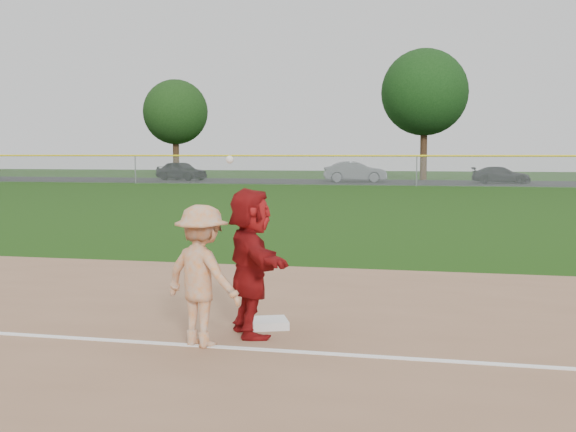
% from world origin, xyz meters
% --- Properties ---
extents(ground, '(160.00, 160.00, 0.00)m').
position_xyz_m(ground, '(0.00, 0.00, 0.00)').
color(ground, '#183C0B').
rests_on(ground, ground).
extents(foul_line, '(60.00, 0.10, 0.01)m').
position_xyz_m(foul_line, '(0.00, -0.80, 0.03)').
color(foul_line, white).
rests_on(foul_line, infield_dirt).
extents(parking_asphalt, '(120.00, 10.00, 0.01)m').
position_xyz_m(parking_asphalt, '(0.00, 46.00, 0.01)').
color(parking_asphalt, black).
rests_on(parking_asphalt, ground).
extents(first_base, '(0.58, 0.58, 0.10)m').
position_xyz_m(first_base, '(0.05, 0.23, 0.07)').
color(first_base, white).
rests_on(first_base, infield_dirt).
extents(base_runner, '(1.23, 1.68, 1.75)m').
position_xyz_m(base_runner, '(-0.08, -0.18, 0.90)').
color(base_runner, maroon).
rests_on(base_runner, infield_dirt).
extents(car_left, '(4.79, 3.36, 1.51)m').
position_xyz_m(car_left, '(-18.91, 46.29, 0.77)').
color(car_left, black).
rests_on(car_left, parking_asphalt).
extents(car_mid, '(4.94, 2.62, 1.55)m').
position_xyz_m(car_mid, '(-4.84, 45.75, 0.78)').
color(car_mid, '#5B5D62').
rests_on(car_mid, parking_asphalt).
extents(car_right, '(4.15, 1.74, 1.20)m').
position_xyz_m(car_right, '(5.71, 45.55, 0.61)').
color(car_right, black).
rests_on(car_right, parking_asphalt).
extents(first_base_play, '(1.17, 0.97, 2.13)m').
position_xyz_m(first_base_play, '(-0.48, -0.75, 0.81)').
color(first_base_play, '#B0B0B3').
rests_on(first_base_play, infield_dirt).
extents(outfield_fence, '(110.00, 0.12, 110.00)m').
position_xyz_m(outfield_fence, '(0.00, 40.00, 1.96)').
color(outfield_fence, '#999EA0').
rests_on(outfield_fence, ground).
extents(tree_1, '(5.80, 5.80, 8.75)m').
position_xyz_m(tree_1, '(-22.00, 53.00, 5.83)').
color(tree_1, '#362313').
rests_on(tree_1, ground).
extents(tree_2, '(7.00, 7.00, 10.58)m').
position_xyz_m(tree_2, '(0.00, 51.50, 7.06)').
color(tree_2, '#352113').
rests_on(tree_2, ground).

